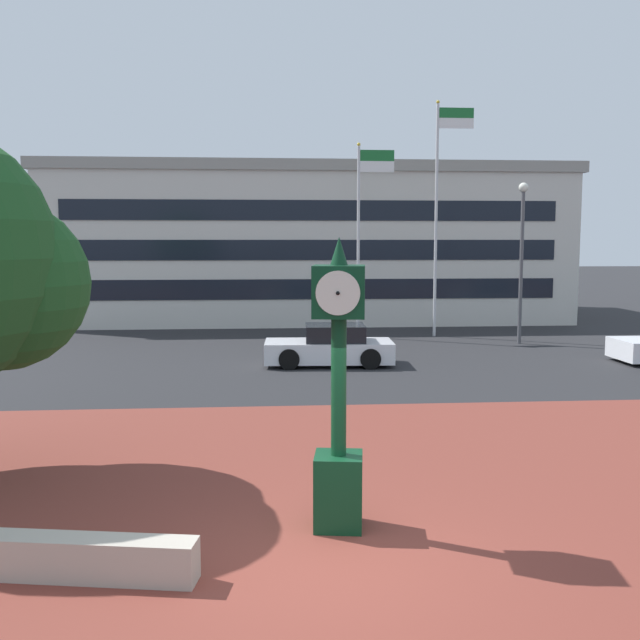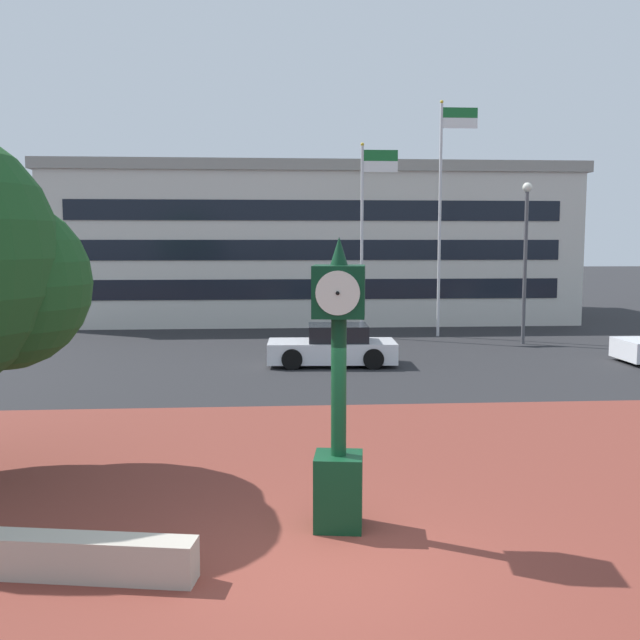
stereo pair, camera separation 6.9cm
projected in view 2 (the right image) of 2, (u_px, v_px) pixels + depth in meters
name	position (u px, v px, depth m)	size (l,w,h in m)	color
ground_plane	(322.00, 562.00, 8.99)	(200.00, 200.00, 0.00)	#262628
plaza_brick_paving	(311.00, 497.00, 11.24)	(44.00, 12.53, 0.01)	brown
planter_wall	(61.00, 557.00, 8.55)	(3.20, 0.40, 0.50)	#ADA393
street_clock	(339.00, 398.00, 9.89)	(0.78, 0.82, 3.97)	#0C381E
car_street_near	(333.00, 347.00, 23.16)	(4.09, 2.02, 1.28)	silver
flagpole_primary	(366.00, 224.00, 29.47)	(1.50, 0.14, 7.79)	silver
flagpole_secondary	(443.00, 203.00, 29.61)	(1.53, 0.14, 9.47)	silver
civic_building	(310.00, 244.00, 38.48)	(24.97, 12.07, 7.49)	beige
street_lamp_post	(526.00, 245.00, 27.53)	(0.36, 0.36, 6.07)	#4C4C51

